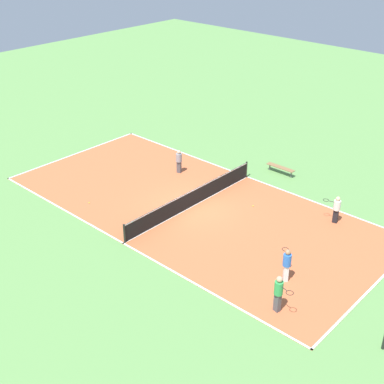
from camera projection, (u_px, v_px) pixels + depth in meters
ground_plane at (192, 207)px, 29.09m from camera, size 80.00×80.00×0.00m
court_surface at (192, 206)px, 29.09m from camera, size 9.98×21.02×0.02m
tennis_net at (192, 198)px, 28.84m from camera, size 9.78×0.10×1.02m
bench at (281, 168)px, 32.54m from camera, size 0.36×1.86×0.45m
player_baseline_gray at (179, 160)px, 32.44m from camera, size 0.46×0.46×1.47m
player_far_green at (279, 291)px, 21.06m from camera, size 0.53×0.98×1.69m
player_far_white at (336, 208)px, 27.21m from camera, size 0.52×0.98×1.49m
player_near_blue at (287, 263)px, 22.86m from camera, size 0.92×0.87×1.59m
tennis_ball_midcourt at (253, 206)px, 29.04m from camera, size 0.07×0.07×0.07m
tennis_ball_near_net at (89, 203)px, 29.37m from camera, size 0.07×0.07×0.07m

